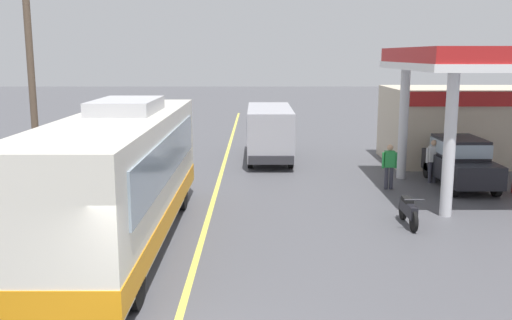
% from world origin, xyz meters
% --- Properties ---
extents(ground, '(120.00, 120.00, 0.00)m').
position_xyz_m(ground, '(0.00, 20.00, 0.00)').
color(ground, '#4C4C51').
extents(lane_divider_stripe, '(0.16, 50.00, 0.01)m').
position_xyz_m(lane_divider_stripe, '(0.00, 15.00, 0.00)').
color(lane_divider_stripe, '#D8CC4C').
rests_on(lane_divider_stripe, ground).
extents(coach_bus_main, '(2.60, 11.04, 3.69)m').
position_xyz_m(coach_bus_main, '(-2.03, 6.71, 1.72)').
color(coach_bus_main, silver).
rests_on(coach_bus_main, ground).
extents(gas_station_roadside, '(9.10, 11.95, 5.10)m').
position_xyz_m(gas_station_roadside, '(10.95, 16.15, 2.63)').
color(gas_station_roadside, '#B21E1E').
rests_on(gas_station_roadside, ground).
extents(car_at_pump, '(1.70, 4.20, 1.82)m').
position_xyz_m(car_at_pump, '(9.06, 13.25, 1.01)').
color(car_at_pump, black).
rests_on(car_at_pump, ground).
extents(minibus_opposing_lane, '(2.04, 6.13, 2.44)m').
position_xyz_m(minibus_opposing_lane, '(2.08, 18.69, 1.47)').
color(minibus_opposing_lane, '#A5A5AD').
rests_on(minibus_opposing_lane, ground).
extents(motorcycle_parked_forecourt, '(0.55, 1.80, 0.92)m').
position_xyz_m(motorcycle_parked_forecourt, '(5.84, 8.29, 0.44)').
color(motorcycle_parked_forecourt, black).
rests_on(motorcycle_parked_forecourt, ground).
extents(pedestrian_near_pump, '(0.55, 0.22, 1.66)m').
position_xyz_m(pedestrian_near_pump, '(6.31, 12.76, 0.93)').
color(pedestrian_near_pump, '#33333F').
rests_on(pedestrian_near_pump, ground).
extents(pedestrian_by_shop, '(0.55, 0.22, 1.66)m').
position_xyz_m(pedestrian_by_shop, '(8.23, 13.83, 0.93)').
color(pedestrian_by_shop, '#33333F').
rests_on(pedestrian_by_shop, ground).
extents(utility_pole_roadside, '(1.80, 0.24, 7.73)m').
position_xyz_m(utility_pole_roadside, '(-6.30, 12.20, 4.04)').
color(utility_pole_roadside, brown).
rests_on(utility_pole_roadside, ground).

